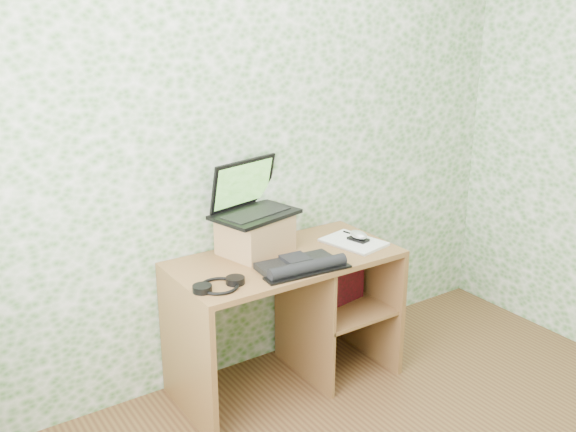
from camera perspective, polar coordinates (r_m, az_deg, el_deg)
wall_back at (r=3.45m, az=-3.11°, el=6.49°), size 3.50×0.00×3.50m
desk at (r=3.53m, az=0.57°, el=-7.28°), size 1.20×0.60×0.75m
riser at (r=3.39m, az=-2.92°, el=-1.63°), size 0.39×0.35×0.20m
laptop at (r=3.37m, az=-3.37°, el=1.26°), size 0.48×0.40×0.28m
keyboard at (r=3.20m, az=1.16°, el=-4.38°), size 0.46×0.26×0.06m
headphones at (r=3.02m, az=-6.15°, el=-6.14°), size 0.26×0.19×0.03m
notepad at (r=3.56m, az=5.86°, el=-2.32°), size 0.29×0.37×0.02m
mouse at (r=3.56m, az=6.27°, el=-1.86°), size 0.10×0.13×0.04m
pen at (r=3.64m, az=5.88°, el=-1.64°), size 0.04×0.15×0.01m
red_box at (r=3.66m, az=5.05°, el=-5.41°), size 0.25×0.11×0.29m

